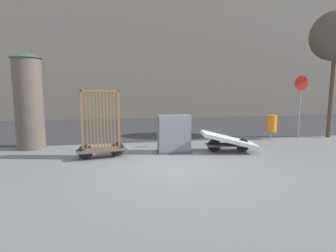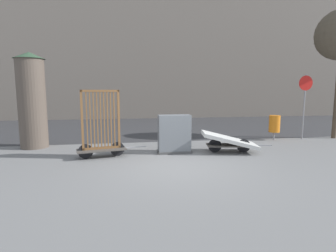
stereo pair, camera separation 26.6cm
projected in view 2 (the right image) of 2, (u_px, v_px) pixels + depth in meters
ground_plane at (176, 166)px, 7.31m from camera, size 60.00×60.00×0.00m
road_strip at (149, 127)px, 15.59m from camera, size 56.00×9.62×0.01m
building_facade at (141, 21)px, 21.25m from camera, size 48.00×4.00×15.53m
bike_cart_with_bedframe at (102, 134)px, 8.23m from camera, size 2.23×0.87×2.13m
bike_cart_with_mattress at (229, 141)px, 8.94m from camera, size 2.44×1.29×0.72m
utility_cabinet at (174, 135)px, 8.88m from camera, size 1.14×0.53×1.29m
trash_bin at (274, 124)px, 11.22m from camera, size 0.45×0.45×1.06m
sign_post at (305, 97)px, 11.27m from camera, size 0.64×0.06×2.80m
advertising_column at (32, 100)px, 9.57m from camera, size 1.08×1.08×3.48m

